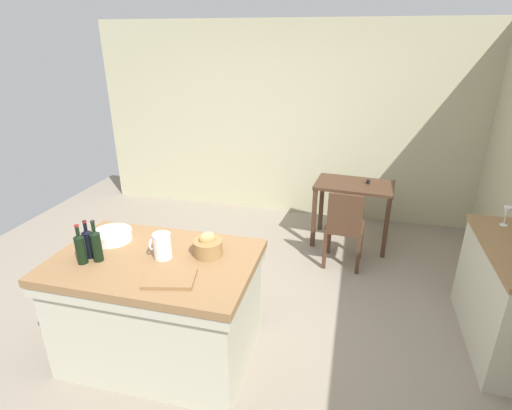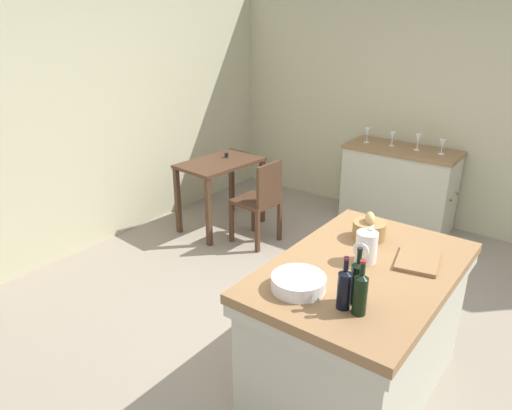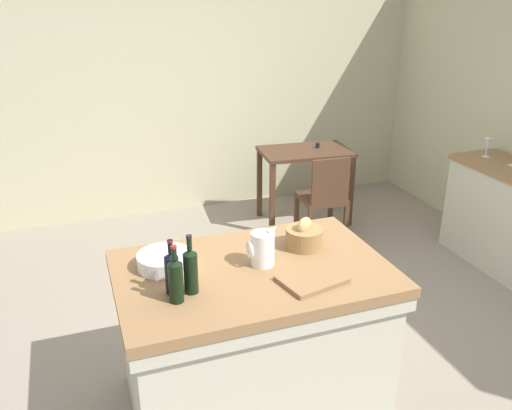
{
  "view_description": "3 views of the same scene",
  "coord_description": "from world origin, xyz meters",
  "px_view_note": "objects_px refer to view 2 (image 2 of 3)",
  "views": [
    {
      "loc": [
        0.96,
        -2.85,
        2.38
      ],
      "look_at": [
        0.13,
        0.44,
        0.96
      ],
      "focal_mm": 28.15,
      "sensor_mm": 36.0,
      "label": 1
    },
    {
      "loc": [
        -2.77,
        -1.56,
        2.3
      ],
      "look_at": [
        -0.08,
        0.47,
        0.93
      ],
      "focal_mm": 33.89,
      "sensor_mm": 36.0,
      "label": 2
    },
    {
      "loc": [
        -1.23,
        -2.97,
        2.31
      ],
      "look_at": [
        -0.07,
        0.27,
        0.9
      ],
      "focal_mm": 37.52,
      "sensor_mm": 36.0,
      "label": 3
    }
  ],
  "objects_px": {
    "cutting_board": "(418,260)",
    "wine_bottle_green": "(360,293)",
    "wine_bottle_dark": "(357,280)",
    "wash_bowl": "(298,283)",
    "bread_basket": "(369,229)",
    "wine_bottle_amber": "(344,288)",
    "writing_desk": "(220,173)",
    "wine_glass_right": "(367,132)",
    "wine_glass_left": "(418,139)",
    "side_cabinet": "(398,187)",
    "pitcher": "(366,247)",
    "island_table": "(358,324)",
    "wine_glass_far_left": "(442,144)",
    "wooden_chair": "(260,200)",
    "wine_glass_middle": "(393,136)"
  },
  "relations": [
    {
      "from": "cutting_board",
      "to": "wine_bottle_green",
      "type": "bearing_deg",
      "value": 175.83
    },
    {
      "from": "wine_bottle_dark",
      "to": "wine_bottle_green",
      "type": "bearing_deg",
      "value": -145.88
    },
    {
      "from": "wash_bowl",
      "to": "bread_basket",
      "type": "relative_size",
      "value": 1.38
    },
    {
      "from": "cutting_board",
      "to": "wine_bottle_amber",
      "type": "xyz_separation_m",
      "value": [
        -0.7,
        0.14,
        0.11
      ]
    },
    {
      "from": "wine_bottle_amber",
      "to": "wash_bowl",
      "type": "bearing_deg",
      "value": 87.79
    },
    {
      "from": "wine_bottle_dark",
      "to": "wine_bottle_green",
      "type": "height_order",
      "value": "wine_bottle_dark"
    },
    {
      "from": "wine_bottle_green",
      "to": "writing_desk",
      "type": "bearing_deg",
      "value": 53.86
    },
    {
      "from": "wash_bowl",
      "to": "wine_glass_right",
      "type": "relative_size",
      "value": 1.76
    },
    {
      "from": "wine_bottle_dark",
      "to": "wine_glass_left",
      "type": "relative_size",
      "value": 1.79
    },
    {
      "from": "side_cabinet",
      "to": "pitcher",
      "type": "xyz_separation_m",
      "value": [
        -2.58,
        -0.77,
        0.54
      ]
    },
    {
      "from": "side_cabinet",
      "to": "wine_bottle_dark",
      "type": "xyz_separation_m",
      "value": [
        -3.01,
        -0.92,
        0.57
      ]
    },
    {
      "from": "writing_desk",
      "to": "wine_bottle_amber",
      "type": "bearing_deg",
      "value": -127.11
    },
    {
      "from": "wine_glass_left",
      "to": "wine_glass_right",
      "type": "xyz_separation_m",
      "value": [
        -0.03,
        0.57,
        -0.0
      ]
    },
    {
      "from": "island_table",
      "to": "wash_bowl",
      "type": "xyz_separation_m",
      "value": [
        -0.45,
        0.18,
        0.45
      ]
    },
    {
      "from": "wine_glass_far_left",
      "to": "wine_glass_left",
      "type": "relative_size",
      "value": 0.89
    },
    {
      "from": "wine_bottle_dark",
      "to": "wine_glass_right",
      "type": "distance_m",
      "value": 3.29
    },
    {
      "from": "cutting_board",
      "to": "wine_glass_left",
      "type": "bearing_deg",
      "value": 20.02
    },
    {
      "from": "pitcher",
      "to": "bread_basket",
      "type": "height_order",
      "value": "pitcher"
    },
    {
      "from": "bread_basket",
      "to": "wine_bottle_green",
      "type": "xyz_separation_m",
      "value": [
        -0.82,
        -0.33,
        0.05
      ]
    },
    {
      "from": "wine_glass_far_left",
      "to": "wine_bottle_amber",
      "type": "bearing_deg",
      "value": -171.15
    },
    {
      "from": "island_table",
      "to": "wine_bottle_amber",
      "type": "distance_m",
      "value": 0.7
    },
    {
      "from": "wooden_chair",
      "to": "wine_bottle_dark",
      "type": "distance_m",
      "value": 2.57
    },
    {
      "from": "wine_bottle_dark",
      "to": "wash_bowl",
      "type": "bearing_deg",
      "value": 104.29
    },
    {
      "from": "side_cabinet",
      "to": "wine_bottle_green",
      "type": "bearing_deg",
      "value": -162.49
    },
    {
      "from": "wooden_chair",
      "to": "pitcher",
      "type": "relative_size",
      "value": 3.86
    },
    {
      "from": "side_cabinet",
      "to": "wine_glass_left",
      "type": "distance_m",
      "value": 0.59
    },
    {
      "from": "writing_desk",
      "to": "wine_bottle_green",
      "type": "xyz_separation_m",
      "value": [
        -1.84,
        -2.52,
        0.37
      ]
    },
    {
      "from": "wine_glass_far_left",
      "to": "wine_glass_left",
      "type": "xyz_separation_m",
      "value": [
        0.0,
        0.26,
        0.01
      ]
    },
    {
      "from": "wooden_chair",
      "to": "wine_bottle_green",
      "type": "distance_m",
      "value": 2.67
    },
    {
      "from": "island_table",
      "to": "wine_glass_far_left",
      "type": "xyz_separation_m",
      "value": [
        2.66,
        0.39,
        0.53
      ]
    },
    {
      "from": "bread_basket",
      "to": "cutting_board",
      "type": "height_order",
      "value": "bread_basket"
    },
    {
      "from": "cutting_board",
      "to": "wine_glass_far_left",
      "type": "distance_m",
      "value": 2.5
    },
    {
      "from": "island_table",
      "to": "wine_glass_right",
      "type": "bearing_deg",
      "value": 24.75
    },
    {
      "from": "side_cabinet",
      "to": "wine_glass_far_left",
      "type": "relative_size",
      "value": 7.96
    },
    {
      "from": "island_table",
      "to": "pitcher",
      "type": "bearing_deg",
      "value": 20.76
    },
    {
      "from": "wine_bottle_amber",
      "to": "wine_glass_far_left",
      "type": "height_order",
      "value": "wine_bottle_amber"
    },
    {
      "from": "wine_bottle_dark",
      "to": "wine_glass_middle",
      "type": "relative_size",
      "value": 1.97
    },
    {
      "from": "pitcher",
      "to": "wine_bottle_dark",
      "type": "bearing_deg",
      "value": -160.9
    },
    {
      "from": "wine_glass_far_left",
      "to": "side_cabinet",
      "type": "bearing_deg",
      "value": 91.91
    },
    {
      "from": "island_table",
      "to": "pitcher",
      "type": "height_order",
      "value": "pitcher"
    },
    {
      "from": "pitcher",
      "to": "wine_glass_right",
      "type": "xyz_separation_m",
      "value": [
        2.57,
        1.19,
        0.03
      ]
    },
    {
      "from": "wine_bottle_dark",
      "to": "wine_glass_far_left",
      "type": "distance_m",
      "value": 3.07
    },
    {
      "from": "wooden_chair",
      "to": "wine_glass_right",
      "type": "height_order",
      "value": "wine_glass_right"
    },
    {
      "from": "wine_bottle_green",
      "to": "wine_glass_left",
      "type": "relative_size",
      "value": 1.71
    },
    {
      "from": "side_cabinet",
      "to": "bread_basket",
      "type": "relative_size",
      "value": 5.7
    },
    {
      "from": "wine_glass_left",
      "to": "wine_bottle_dark",
      "type": "bearing_deg",
      "value": -165.72
    },
    {
      "from": "wine_bottle_amber",
      "to": "wine_glass_left",
      "type": "xyz_separation_m",
      "value": [
        3.11,
        0.74,
        0.01
      ]
    },
    {
      "from": "wine_bottle_dark",
      "to": "wine_glass_middle",
      "type": "bearing_deg",
      "value": 19.15
    },
    {
      "from": "wooden_chair",
      "to": "wine_bottle_amber",
      "type": "xyz_separation_m",
      "value": [
        -1.77,
        -1.84,
        0.52
      ]
    },
    {
      "from": "side_cabinet",
      "to": "wine_bottle_green",
      "type": "xyz_separation_m",
      "value": [
        -3.1,
        -0.98,
        0.56
      ]
    }
  ]
}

